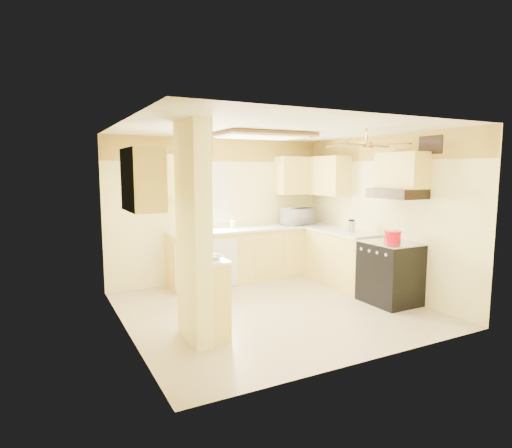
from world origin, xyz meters
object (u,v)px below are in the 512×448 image
stove (390,272)px  bowl (214,257)px  microwave (298,216)px  kettle (351,226)px  dutch_oven (393,237)px

stove → bowl: (-2.79, -0.04, 0.50)m
stove → bowl: bearing=-179.1°
microwave → kettle: (0.20, -1.27, -0.05)m
bowl → kettle: bearing=18.1°
stove → kettle: size_ratio=4.16×
microwave → stove: bearing=88.1°
microwave → bowl: (-2.56, -2.17, -0.13)m
stove → microwave: 2.24m
bowl → kettle: (2.76, 0.90, 0.08)m
microwave → dutch_oven: size_ratio=2.26×
stove → microwave: microwave is taller
stove → microwave: bearing=96.1°
dutch_oven → kettle: 0.90m
microwave → bowl: 3.36m
microwave → kettle: bearing=90.9°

